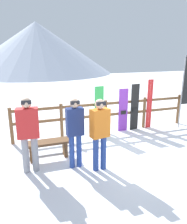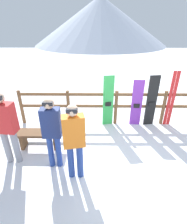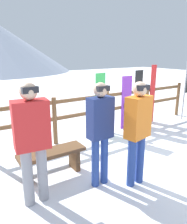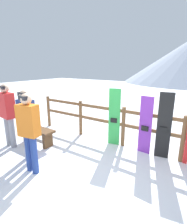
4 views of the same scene
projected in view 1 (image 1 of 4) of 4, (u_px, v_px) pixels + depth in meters
name	position (u px, v px, depth m)	size (l,w,h in m)	color
ground_plane	(131.00, 155.00, 5.64)	(40.00, 40.00, 0.00)	white
mountain_backdrop	(37.00, 48.00, 26.43)	(18.00, 18.00, 6.00)	#B2BCD1
fence	(106.00, 113.00, 7.05)	(5.86, 0.10, 1.08)	brown
bench	(48.00, 146.00, 5.39)	(1.11, 0.36, 0.45)	brown
person_red	(28.00, 130.00, 4.61)	(0.47, 0.29, 1.67)	gray
person_orange	(100.00, 130.00, 4.70)	(0.44, 0.30, 1.63)	navy
person_navy	(75.00, 128.00, 4.81)	(0.38, 0.21, 1.62)	navy
snowboard_green	(99.00, 111.00, 6.88)	(0.31, 0.10, 1.55)	green
snowboard_purple	(123.00, 110.00, 7.17)	(0.31, 0.07, 1.43)	purple
snowboard_black_stripe	(135.00, 107.00, 7.29)	(0.31, 0.09, 1.56)	black
ski_pair_red	(149.00, 104.00, 7.45)	(0.19, 0.02, 1.68)	red
rental_flag	(186.00, 85.00, 7.32)	(0.40, 0.04, 2.46)	#99999E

